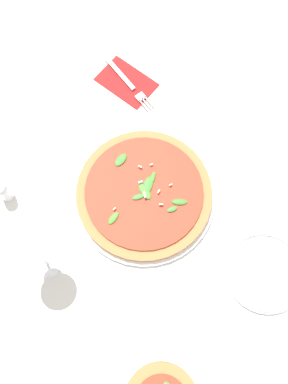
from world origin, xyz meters
The scene contains 7 objects.
ground_plane centered at (0.00, 0.00, 0.00)m, with size 6.00×6.00×0.00m, color silver.
pizza_arugula_main centered at (-0.03, -0.04, 0.02)m, with size 0.35×0.35×0.05m.
wine_glass centered at (-0.16, -0.28, 0.12)m, with size 0.08×0.08×0.17m.
napkin centered at (-0.22, 0.23, 0.00)m, with size 0.17×0.13×0.01m.
fork centered at (-0.21, 0.23, 0.01)m, with size 0.19×0.11×0.00m.
side_plate_white centered at (0.30, -0.09, 0.01)m, with size 0.19×0.19×0.02m.
shaker_pepper centered at (-0.33, -0.18, 0.03)m, with size 0.03×0.03×0.07m.
Camera 1 is at (0.09, -0.29, 0.87)m, focal length 35.00 mm.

